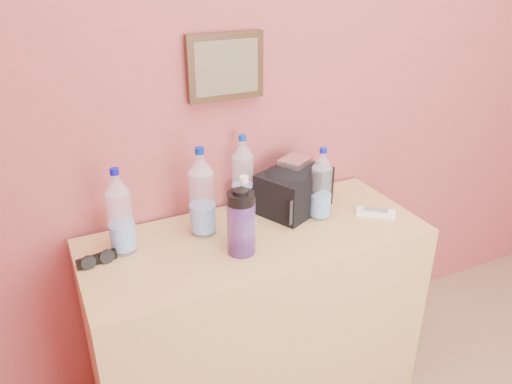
# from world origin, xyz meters

# --- Properties ---
(picture_frame) EXTENTS (0.30, 0.03, 0.25)m
(picture_frame) POSITION_xyz_m (-0.35, 1.98, 1.40)
(picture_frame) COLOR #382311
(picture_frame) RESTS_ON room_shell
(dresser) EXTENTS (1.31, 0.54, 0.82)m
(dresser) POSITION_xyz_m (-0.35, 1.71, 0.41)
(dresser) COLOR tan
(dresser) RESTS_ON ground
(pet_large_a) EXTENTS (0.09, 0.09, 0.32)m
(pet_large_a) POSITION_xyz_m (-0.83, 1.81, 0.96)
(pet_large_a) COLOR white
(pet_large_a) RESTS_ON dresser
(pet_large_b) EXTENTS (0.09, 0.09, 0.33)m
(pet_large_b) POSITION_xyz_m (-0.31, 1.92, 0.96)
(pet_large_b) COLOR white
(pet_large_b) RESTS_ON dresser
(pet_large_c) EXTENTS (0.09, 0.09, 0.35)m
(pet_large_c) POSITION_xyz_m (-0.53, 1.81, 0.97)
(pet_large_c) COLOR silver
(pet_large_c) RESTS_ON dresser
(pet_large_d) EXTENTS (0.08, 0.08, 0.30)m
(pet_large_d) POSITION_xyz_m (-0.06, 1.73, 0.95)
(pet_large_d) COLOR silver
(pet_large_d) RESTS_ON dresser
(pet_small) EXTENTS (0.08, 0.08, 0.27)m
(pet_small) POSITION_xyz_m (-0.42, 1.66, 0.94)
(pet_small) COLOR silver
(pet_small) RESTS_ON dresser
(nalgene_bottle) EXTENTS (0.10, 0.10, 0.25)m
(nalgene_bottle) POSITION_xyz_m (-0.45, 1.62, 0.94)
(nalgene_bottle) COLOR #562884
(nalgene_bottle) RESTS_ON dresser
(sunglasses) EXTENTS (0.14, 0.07, 0.04)m
(sunglasses) POSITION_xyz_m (-0.93, 1.77, 0.83)
(sunglasses) COLOR black
(sunglasses) RESTS_ON dresser
(ac_remote) EXTENTS (0.15, 0.13, 0.02)m
(ac_remote) POSITION_xyz_m (0.16, 1.64, 0.83)
(ac_remote) COLOR silver
(ac_remote) RESTS_ON dresser
(toiletry_bag) EXTENTS (0.34, 0.30, 0.19)m
(toiletry_bag) POSITION_xyz_m (-0.12, 1.83, 0.91)
(toiletry_bag) COLOR black
(toiletry_bag) RESTS_ON dresser
(foil_packet) EXTENTS (0.15, 0.15, 0.02)m
(foil_packet) POSITION_xyz_m (-0.11, 1.85, 1.02)
(foil_packet) COLOR silver
(foil_packet) RESTS_ON toiletry_bag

